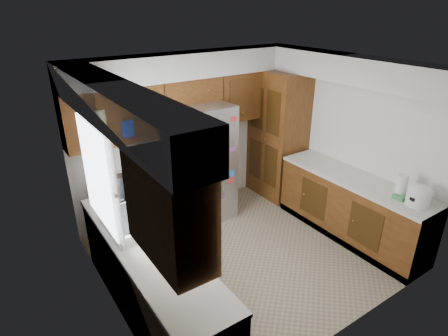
{
  "coord_description": "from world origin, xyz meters",
  "views": [
    {
      "loc": [
        -2.6,
        -3.29,
        3.15
      ],
      "look_at": [
        -0.13,
        0.35,
        1.17
      ],
      "focal_mm": 30.0,
      "sensor_mm": 36.0,
      "label": 1
    }
  ],
  "objects_px": {
    "pantry": "(278,135)",
    "paper_towel": "(401,186)",
    "rice_cooker": "(419,195)",
    "fridge": "(200,163)"
  },
  "relations": [
    {
      "from": "paper_towel",
      "to": "rice_cooker",
      "type": "bearing_deg",
      "value": -93.69
    },
    {
      "from": "pantry",
      "to": "fridge",
      "type": "xyz_separation_m",
      "value": [
        -1.5,
        0.05,
        -0.17
      ]
    },
    {
      "from": "fridge",
      "to": "pantry",
      "type": "bearing_deg",
      "value": -2.06
    },
    {
      "from": "rice_cooker",
      "to": "pantry",
      "type": "bearing_deg",
      "value": 89.99
    },
    {
      "from": "fridge",
      "to": "paper_towel",
      "type": "bearing_deg",
      "value": -56.81
    },
    {
      "from": "fridge",
      "to": "rice_cooker",
      "type": "xyz_separation_m",
      "value": [
        1.5,
        -2.56,
        0.15
      ]
    },
    {
      "from": "pantry",
      "to": "paper_towel",
      "type": "relative_size",
      "value": 7.49
    },
    {
      "from": "pantry",
      "to": "paper_towel",
      "type": "distance_m",
      "value": 2.26
    },
    {
      "from": "fridge",
      "to": "rice_cooker",
      "type": "bearing_deg",
      "value": -59.64
    },
    {
      "from": "rice_cooker",
      "to": "fridge",
      "type": "bearing_deg",
      "value": 120.36
    }
  ]
}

